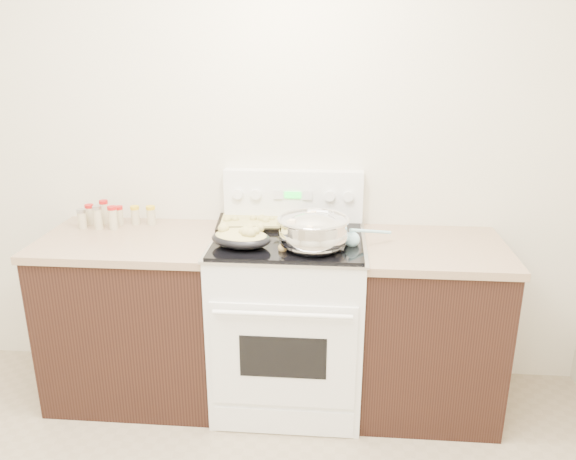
# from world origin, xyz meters

# --- Properties ---
(room_shell) EXTENTS (4.10, 3.60, 2.75)m
(room_shell) POSITION_xyz_m (0.00, 0.00, 1.70)
(room_shell) COLOR beige
(room_shell) RESTS_ON ground
(counter_left) EXTENTS (0.93, 0.67, 0.92)m
(counter_left) POSITION_xyz_m (-0.48, 1.43, 0.46)
(counter_left) COLOR black
(counter_left) RESTS_ON ground
(counter_right) EXTENTS (0.73, 0.67, 0.92)m
(counter_right) POSITION_xyz_m (1.08, 1.43, 0.46)
(counter_right) COLOR black
(counter_right) RESTS_ON ground
(kitchen_range) EXTENTS (0.78, 0.73, 1.22)m
(kitchen_range) POSITION_xyz_m (0.35, 1.42, 0.49)
(kitchen_range) COLOR white
(kitchen_range) RESTS_ON ground
(mixing_bowl) EXTENTS (0.40, 0.40, 0.20)m
(mixing_bowl) POSITION_xyz_m (0.48, 1.27, 1.02)
(mixing_bowl) COLOR silver
(mixing_bowl) RESTS_ON kitchen_range
(roasting_pan) EXTENTS (0.33, 0.26, 0.11)m
(roasting_pan) POSITION_xyz_m (0.13, 1.27, 0.99)
(roasting_pan) COLOR black
(roasting_pan) RESTS_ON kitchen_range
(baking_sheet) EXTENTS (0.47, 0.35, 0.06)m
(baking_sheet) POSITION_xyz_m (0.16, 1.62, 0.96)
(baking_sheet) COLOR black
(baking_sheet) RESTS_ON kitchen_range
(wooden_spoon) EXTENTS (0.17, 0.22, 0.04)m
(wooden_spoon) POSITION_xyz_m (0.36, 1.26, 0.95)
(wooden_spoon) COLOR #A9894D
(wooden_spoon) RESTS_ON kitchen_range
(blue_ladle) EXTENTS (0.24, 0.17, 0.10)m
(blue_ladle) POSITION_xyz_m (0.68, 1.34, 0.98)
(blue_ladle) COLOR #9EDAEC
(blue_ladle) RESTS_ON kitchen_range
(spice_jars) EXTENTS (0.41, 0.15, 0.13)m
(spice_jars) POSITION_xyz_m (-0.64, 1.60, 0.98)
(spice_jars) COLOR #BFB28C
(spice_jars) RESTS_ON counter_left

